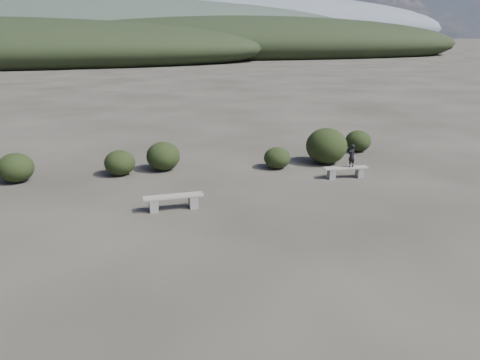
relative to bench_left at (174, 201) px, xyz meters
name	(u,v)px	position (x,y,z in m)	size (l,w,h in m)	color
ground	(308,257)	(2.76, -4.40, -0.29)	(1200.00, 1200.00, 0.00)	#2E2A24
bench_left	(174,201)	(0.00, 0.00, 0.00)	(1.94, 0.43, 0.48)	slate
bench_right	(346,171)	(7.09, 1.56, -0.03)	(1.80, 0.60, 0.44)	slate
seated_person	(352,156)	(7.28, 1.54, 0.60)	(0.33, 0.22, 0.91)	black
shrub_a	(120,163)	(-1.46, 4.57, 0.22)	(1.24, 1.24, 1.02)	black
shrub_b	(163,156)	(0.33, 4.78, 0.31)	(1.40, 1.40, 1.20)	black
shrub_c	(277,158)	(4.99, 3.67, 0.16)	(1.13, 1.13, 0.91)	black
shrub_d	(326,146)	(7.35, 3.83, 0.49)	(1.80, 1.80, 1.57)	black
shrub_e	(358,141)	(9.85, 5.39, 0.22)	(1.24, 1.24, 1.03)	black
shrub_f	(16,168)	(-5.33, 4.73, 0.27)	(1.34, 1.34, 1.13)	black
mountain_ridges	(89,27)	(-4.73, 334.66, 10.54)	(500.00, 400.00, 56.00)	black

